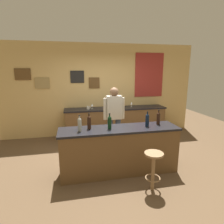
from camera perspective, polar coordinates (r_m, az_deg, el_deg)
ground_plane at (r=4.41m, az=0.85°, el=-14.75°), size 10.00×10.00×0.00m
back_wall at (r=5.94m, az=-3.22°, el=6.71°), size 6.00×0.09×2.80m
bar_counter at (r=3.86m, az=2.21°, el=-11.33°), size 2.34×0.60×0.92m
side_counter at (r=5.83m, az=1.13°, el=-3.04°), size 3.05×0.56×0.90m
bartender at (r=4.59m, az=0.63°, el=-1.11°), size 0.52×0.21×1.62m
bar_stool at (r=3.38m, az=12.32°, el=-15.30°), size 0.32×0.32×0.68m
wine_bottle_a at (r=3.52m, az=-9.68°, el=-3.59°), size 0.07×0.07×0.31m
wine_bottle_b at (r=3.63m, az=-6.89°, el=-2.98°), size 0.07×0.07×0.31m
wine_bottle_c at (r=3.60m, az=-0.74°, el=-3.04°), size 0.07×0.07×0.31m
wine_bottle_d at (r=3.83m, az=10.55°, el=-2.28°), size 0.07×0.07×0.31m
wine_bottle_e at (r=4.02m, az=13.76°, el=-1.72°), size 0.07×0.07×0.31m
wine_glass_a at (r=5.57m, az=-6.01°, el=2.05°), size 0.07×0.07×0.16m
wine_glass_b at (r=5.87m, az=5.88°, el=2.60°), size 0.07×0.07×0.16m
coffee_mug at (r=5.55m, az=-7.19°, el=1.32°), size 0.12×0.08×0.09m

